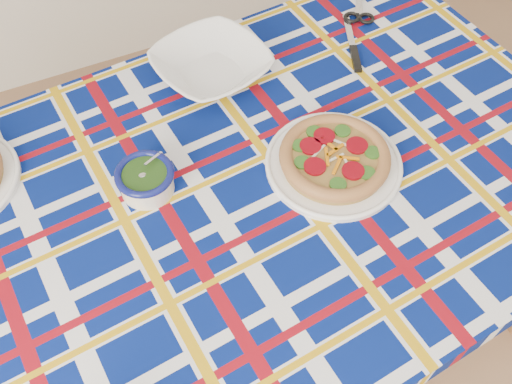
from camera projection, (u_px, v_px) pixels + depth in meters
name	position (u px, v px, depth m)	size (l,w,h in m)	color
dining_table	(247.00, 208.00, 1.31)	(1.71, 1.16, 0.76)	brown
tablecloth	(246.00, 202.00, 1.29)	(1.66, 1.05, 0.11)	#05155D
main_focaccia_plate	(335.00, 157.00, 1.26)	(0.32, 0.32, 0.06)	olive
pesto_bowl	(146.00, 179.00, 1.21)	(0.13, 0.13, 0.08)	black
serving_bowl	(211.00, 66.00, 1.43)	(0.28, 0.28, 0.07)	white
table_knife	(350.00, 32.00, 1.55)	(0.25, 0.02, 0.01)	silver
kitchen_scissors	(359.00, 1.00, 1.63)	(0.19, 0.09, 0.02)	silver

